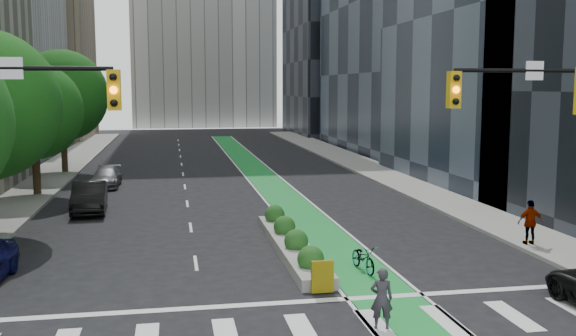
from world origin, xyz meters
name	(u,v)px	position (x,y,z in m)	size (l,w,h in m)	color
ground	(295,317)	(0.00, 0.00, 0.00)	(160.00, 160.00, 0.00)	black
sidewalk_left	(34,187)	(-11.80, 25.00, 0.07)	(3.60, 90.00, 0.15)	gray
sidewalk_right	(394,178)	(11.80, 25.00, 0.07)	(3.60, 90.00, 0.15)	gray
bike_lane_paint	(258,172)	(3.00, 30.00, 0.01)	(2.20, 70.00, 0.01)	#198B34
building_tan_far	(28,31)	(-20.00, 66.00, 13.00)	(14.00, 16.00, 26.00)	tan
building_dark_end	(345,29)	(20.00, 68.00, 14.00)	(14.00, 18.00, 28.00)	black
tree_midfar	(33,111)	(-11.00, 22.00, 4.95)	(5.60, 5.60, 7.76)	black
tree_far	(62,95)	(-11.00, 32.00, 5.69)	(6.60, 6.60, 9.00)	black
median_planter	(291,242)	(1.20, 7.04, 0.37)	(1.20, 10.26, 1.10)	gray
bicycle	(363,258)	(3.17, 3.98, 0.47)	(0.62, 1.78, 0.94)	gray
cyclist	(382,298)	(2.07, -1.24, 0.82)	(0.60, 0.39, 1.65)	#332D36
parked_car_left_mid	(89,197)	(-7.43, 16.57, 0.76)	(1.62, 4.64, 1.53)	black
parked_car_left_far	(106,177)	(-7.40, 24.96, 0.61)	(1.70, 4.19, 1.22)	#515355
pedestrian_far	(530,222)	(10.58, 5.86, 1.03)	(1.03, 0.43, 1.76)	gray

